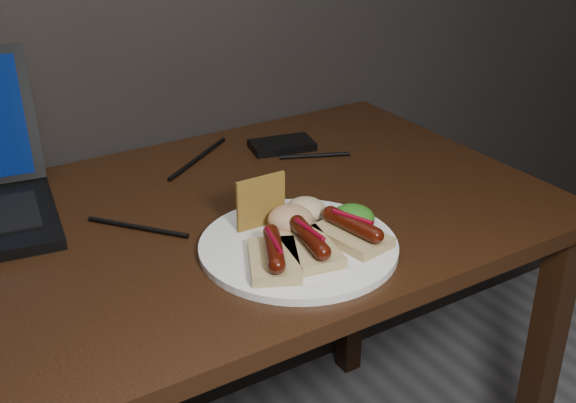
# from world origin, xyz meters

# --- Properties ---
(desk) EXTENTS (1.40, 0.70, 0.75)m
(desk) POSITION_xyz_m (0.00, 1.38, 0.66)
(desk) COLOR #341F0D
(desk) RESTS_ON ground
(hard_drive) EXTENTS (0.14, 0.10, 0.02)m
(hard_drive) POSITION_xyz_m (0.37, 1.57, 0.76)
(hard_drive) COLOR black
(hard_drive) RESTS_ON desk
(desk_cables) EXTENTS (1.03, 0.35, 0.01)m
(desk_cables) POSITION_xyz_m (-0.01, 1.50, 0.75)
(desk_cables) COLOR black
(desk_cables) RESTS_ON desk
(plate) EXTENTS (0.38, 0.38, 0.01)m
(plate) POSITION_xyz_m (0.18, 1.21, 0.76)
(plate) COLOR white
(plate) RESTS_ON desk
(bread_sausage_left) EXTENTS (0.11, 0.13, 0.04)m
(bread_sausage_left) POSITION_xyz_m (0.11, 1.18, 0.78)
(bread_sausage_left) COLOR #D9BF7F
(bread_sausage_left) RESTS_ON plate
(bread_sausage_center) EXTENTS (0.09, 0.13, 0.04)m
(bread_sausage_center) POSITION_xyz_m (0.18, 1.18, 0.78)
(bread_sausage_center) COLOR #D9BF7F
(bread_sausage_center) RESTS_ON plate
(bread_sausage_right) EXTENTS (0.09, 0.13, 0.04)m
(bread_sausage_right) POSITION_xyz_m (0.25, 1.17, 0.78)
(bread_sausage_right) COLOR #D9BF7F
(bread_sausage_right) RESTS_ON plate
(crispbread) EXTENTS (0.09, 0.01, 0.08)m
(crispbread) POSITION_xyz_m (0.16, 1.29, 0.80)
(crispbread) COLOR #AC7E2F
(crispbread) RESTS_ON plate
(salad_greens) EXTENTS (0.07, 0.07, 0.04)m
(salad_greens) POSITION_xyz_m (0.28, 1.21, 0.78)
(salad_greens) COLOR #1F6213
(salad_greens) RESTS_ON plate
(salsa_mound) EXTENTS (0.07, 0.07, 0.04)m
(salsa_mound) POSITION_xyz_m (0.19, 1.25, 0.78)
(salsa_mound) COLOR maroon
(salsa_mound) RESTS_ON plate
(coleslaw_mound) EXTENTS (0.06, 0.06, 0.04)m
(coleslaw_mound) POSITION_xyz_m (0.23, 1.27, 0.78)
(coleslaw_mound) COLOR beige
(coleslaw_mound) RESTS_ON plate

